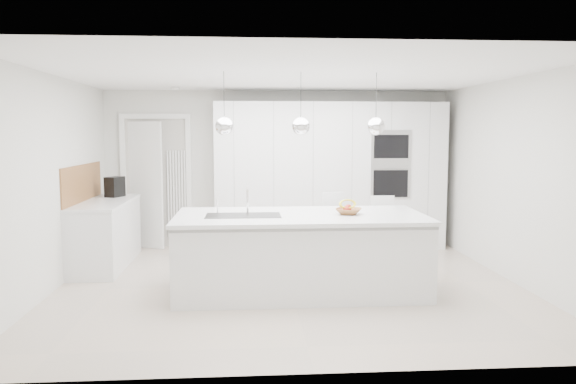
{
  "coord_description": "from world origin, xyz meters",
  "views": [
    {
      "loc": [
        -0.5,
        -6.57,
        1.82
      ],
      "look_at": [
        0.0,
        0.3,
        1.1
      ],
      "focal_mm": 35.0,
      "sensor_mm": 36.0,
      "label": 1
    }
  ],
  "objects": [
    {
      "name": "left_worktop",
      "position": [
        -2.45,
        1.2,
        0.88
      ],
      "size": [
        0.62,
        1.82,
        0.04
      ],
      "primitive_type": "cube",
      "color": "white",
      "rests_on": "left_base_cabinets"
    },
    {
      "name": "pendant_right",
      "position": [
        0.95,
        -0.3,
        1.9
      ],
      "size": [
        0.2,
        0.2,
        0.2
      ],
      "primitive_type": "sphere",
      "color": "white",
      "rests_on": "ceiling"
    },
    {
      "name": "bar_stool_right",
      "position": [
        1.28,
        0.55,
        0.5
      ],
      "size": [
        0.34,
        0.46,
        0.99
      ],
      "primitive_type": null,
      "rotation": [
        0.0,
        0.0,
        0.02
      ],
      "color": "white",
      "rests_on": "floor"
    },
    {
      "name": "island_base",
      "position": [
        0.1,
        -0.3,
        0.43
      ],
      "size": [
        2.8,
        1.2,
        0.86
      ],
      "primitive_type": "cube",
      "color": "silver",
      "rests_on": "floor"
    },
    {
      "name": "oven_stack",
      "position": [
        1.7,
        1.89,
        1.35
      ],
      "size": [
        0.62,
        0.04,
        1.05
      ],
      "primitive_type": null,
      "color": "#A5A5A8",
      "rests_on": "tall_cabinets"
    },
    {
      "name": "banana_bunch",
      "position": [
        0.64,
        -0.3,
        1.02
      ],
      "size": [
        0.25,
        0.18,
        0.22
      ],
      "primitive_type": "torus",
      "rotation": [
        1.22,
        0.0,
        0.35
      ],
      "color": "yellow",
      "rests_on": "fruit_bowl"
    },
    {
      "name": "bar_stool_left",
      "position": [
        0.63,
        0.6,
        0.52
      ],
      "size": [
        0.5,
        0.57,
        1.04
      ],
      "primitive_type": null,
      "rotation": [
        0.0,
        0.0,
        0.39
      ],
      "color": "white",
      "rests_on": "floor"
    },
    {
      "name": "pendant_left",
      "position": [
        -0.75,
        -0.3,
        1.9
      ],
      "size": [
        0.2,
        0.2,
        0.2
      ],
      "primitive_type": "sphere",
      "color": "white",
      "rests_on": "ceiling"
    },
    {
      "name": "left_base_cabinets",
      "position": [
        -2.45,
        1.2,
        0.43
      ],
      "size": [
        0.6,
        1.8,
        0.86
      ],
      "primitive_type": "cube",
      "color": "silver",
      "rests_on": "floor"
    },
    {
      "name": "wall_back",
      "position": [
        0.0,
        2.5,
        1.25
      ],
      "size": [
        5.5,
        0.0,
        5.5
      ],
      "primitive_type": "plane",
      "rotation": [
        1.57,
        0.0,
        0.0
      ],
      "color": "silver",
      "rests_on": "ground"
    },
    {
      "name": "radiator",
      "position": [
        -1.63,
        2.46,
        0.85
      ],
      "size": [
        0.32,
        0.04,
        1.4
      ],
      "primitive_type": null,
      "color": "white",
      "rests_on": "floor"
    },
    {
      "name": "espresso_machine",
      "position": [
        -2.43,
        1.72,
        1.05
      ],
      "size": [
        0.27,
        0.32,
        0.29
      ],
      "primitive_type": "cube",
      "rotation": [
        0.0,
        0.0,
        -0.42
      ],
      "color": "black",
      "rests_on": "left_worktop"
    },
    {
      "name": "tall_cabinets",
      "position": [
        0.8,
        2.2,
        1.15
      ],
      "size": [
        3.6,
        0.6,
        2.3
      ],
      "primitive_type": "cube",
      "color": "silver",
      "rests_on": "floor"
    },
    {
      "name": "island_sink",
      "position": [
        -0.55,
        -0.3,
        0.82
      ],
      "size": [
        0.84,
        0.44,
        0.18
      ],
      "primitive_type": null,
      "color": "#3F3F42",
      "rests_on": "island_worktop"
    },
    {
      "name": "fruit_bowl",
      "position": [
        0.65,
        -0.3,
        0.94
      ],
      "size": [
        0.38,
        0.38,
        0.07
      ],
      "primitive_type": "imported",
      "rotation": [
        0.0,
        0.0,
        -0.43
      ],
      "color": "olive",
      "rests_on": "island_worktop"
    },
    {
      "name": "ceiling",
      "position": [
        0.0,
        0.0,
        2.5
      ],
      "size": [
        5.5,
        5.5,
        0.0
      ],
      "primitive_type": "plane",
      "rotation": [
        3.14,
        0.0,
        0.0
      ],
      "color": "white",
      "rests_on": "wall_back"
    },
    {
      "name": "doorway_frame",
      "position": [
        -1.95,
        2.47,
        1.02
      ],
      "size": [
        1.11,
        0.08,
        2.13
      ],
      "primitive_type": null,
      "color": "white",
      "rests_on": "floor"
    },
    {
      "name": "wall_left",
      "position": [
        -2.75,
        0.0,
        1.25
      ],
      "size": [
        0.0,
        5.0,
        5.0
      ],
      "primitive_type": "plane",
      "rotation": [
        1.57,
        0.0,
        1.57
      ],
      "color": "silver",
      "rests_on": "ground"
    },
    {
      "name": "pendant_mid",
      "position": [
        0.1,
        -0.3,
        1.9
      ],
      "size": [
        0.2,
        0.2,
        0.2
      ],
      "primitive_type": "sphere",
      "color": "white",
      "rests_on": "ceiling"
    },
    {
      "name": "oak_backsplash",
      "position": [
        -2.74,
        1.2,
        1.15
      ],
      "size": [
        0.02,
        1.8,
        0.5
      ],
      "primitive_type": "cube",
      "color": "olive",
      "rests_on": "wall_left"
    },
    {
      "name": "floor",
      "position": [
        0.0,
        0.0,
        0.0
      ],
      "size": [
        5.5,
        5.5,
        0.0
      ],
      "primitive_type": "plane",
      "color": "#BBA795",
      "rests_on": "ground"
    },
    {
      "name": "island_tap",
      "position": [
        -0.5,
        -0.1,
        1.05
      ],
      "size": [
        0.02,
        0.02,
        0.3
      ],
      "primitive_type": "cylinder",
      "color": "white",
      "rests_on": "island_worktop"
    },
    {
      "name": "hallway_door",
      "position": [
        -2.2,
        2.42,
        1.0
      ],
      "size": [
        0.76,
        0.38,
        2.0
      ],
      "primitive_type": "cube",
      "rotation": [
        0.0,
        0.0,
        -0.44
      ],
      "color": "white",
      "rests_on": "floor"
    },
    {
      "name": "island_worktop",
      "position": [
        0.1,
        -0.25,
        0.88
      ],
      "size": [
        2.84,
        1.4,
        0.04
      ],
      "primitive_type": "cube",
      "color": "white",
      "rests_on": "island_base"
    },
    {
      "name": "apple_b",
      "position": [
        0.66,
        -0.23,
        0.97
      ],
      "size": [
        0.08,
        0.08,
        0.08
      ],
      "primitive_type": "sphere",
      "color": "red",
      "rests_on": "fruit_bowl"
    },
    {
      "name": "apple_a",
      "position": [
        0.62,
        -0.32,
        0.97
      ],
      "size": [
        0.07,
        0.07,
        0.07
      ],
      "primitive_type": "sphere",
      "color": "red",
      "rests_on": "fruit_bowl"
    }
  ]
}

